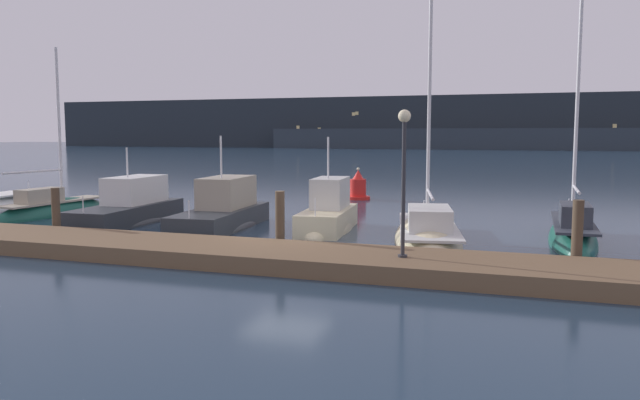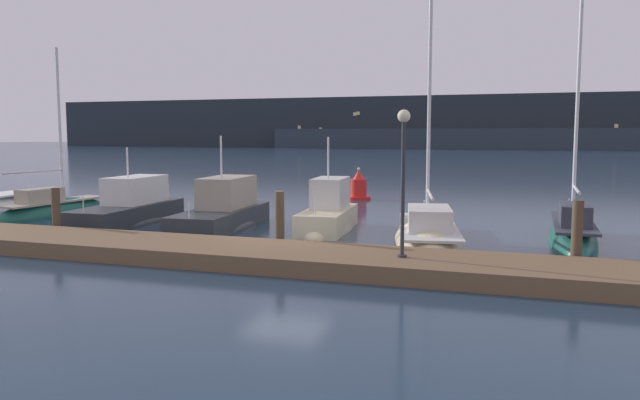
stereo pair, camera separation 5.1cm
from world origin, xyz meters
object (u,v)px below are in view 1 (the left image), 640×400
(sailboat_berth_2, at_px, (53,213))
(dock_lamppost, at_px, (404,158))
(sailboat_berth_7, at_px, (573,238))
(sailboat_berth_6, at_px, (428,238))
(motorboat_berth_4, at_px, (222,219))
(channel_buoy, at_px, (358,188))
(motorboat_berth_5, at_px, (328,222))
(motorboat_berth_3, at_px, (129,214))

(sailboat_berth_2, height_order, dock_lamppost, sailboat_berth_2)
(sailboat_berth_7, bearing_deg, sailboat_berth_6, -164.52)
(motorboat_berth_4, height_order, channel_buoy, motorboat_berth_4)
(channel_buoy, relative_size, dock_lamppost, 0.47)
(dock_lamppost, bearing_deg, sailboat_berth_6, 91.70)
(sailboat_berth_6, relative_size, channel_buoy, 6.16)
(motorboat_berth_4, height_order, dock_lamppost, dock_lamppost)
(motorboat_berth_5, relative_size, channel_buoy, 2.83)
(motorboat_berth_3, height_order, sailboat_berth_6, sailboat_berth_6)
(channel_buoy, bearing_deg, sailboat_berth_2, -135.24)
(motorboat_berth_4, distance_m, motorboat_berth_5, 4.05)
(sailboat_berth_7, bearing_deg, motorboat_berth_4, -176.45)
(sailboat_berth_6, xyz_separation_m, sailboat_berth_7, (4.53, 1.25, 0.03))
(motorboat_berth_4, relative_size, channel_buoy, 3.77)
(motorboat_berth_4, height_order, sailboat_berth_7, sailboat_berth_7)
(channel_buoy, height_order, dock_lamppost, dock_lamppost)
(motorboat_berth_5, bearing_deg, motorboat_berth_3, -175.50)
(motorboat_berth_5, height_order, channel_buoy, motorboat_berth_5)
(sailboat_berth_2, bearing_deg, dock_lamppost, -21.31)
(sailboat_berth_2, distance_m, motorboat_berth_3, 4.57)
(motorboat_berth_5, xyz_separation_m, channel_buoy, (-1.82, 10.96, 0.30))
(sailboat_berth_2, distance_m, motorboat_berth_4, 8.69)
(motorboat_berth_4, relative_size, dock_lamppost, 1.76)
(motorboat_berth_3, distance_m, sailboat_berth_6, 12.01)
(sailboat_berth_6, distance_m, dock_lamppost, 5.85)
(sailboat_berth_6, bearing_deg, motorboat_berth_3, 177.64)
(channel_buoy, bearing_deg, dock_lamppost, -71.37)
(motorboat_berth_3, height_order, motorboat_berth_4, motorboat_berth_4)
(sailboat_berth_6, xyz_separation_m, dock_lamppost, (0.15, -5.12, 2.83))
(sailboat_berth_2, relative_size, sailboat_berth_7, 0.78)
(motorboat_berth_5, xyz_separation_m, sailboat_berth_7, (8.36, 0.12, -0.18))
(motorboat_berth_4, distance_m, dock_lamppost, 10.11)
(sailboat_berth_2, xyz_separation_m, dock_lamppost, (16.63, -6.49, 2.82))
(motorboat_berth_3, height_order, channel_buoy, motorboat_berth_3)
(motorboat_berth_5, xyz_separation_m, dock_lamppost, (3.99, -6.25, 2.62))
(motorboat_berth_5, relative_size, sailboat_berth_6, 0.46)
(sailboat_berth_2, relative_size, motorboat_berth_4, 1.23)
(sailboat_berth_2, height_order, motorboat_berth_3, sailboat_berth_2)
(motorboat_berth_3, distance_m, sailboat_berth_7, 16.54)
(motorboat_berth_3, xyz_separation_m, sailboat_berth_7, (16.52, 0.76, -0.19))
(motorboat_berth_4, bearing_deg, sailboat_berth_6, -3.55)
(sailboat_berth_6, height_order, dock_lamppost, sailboat_berth_6)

